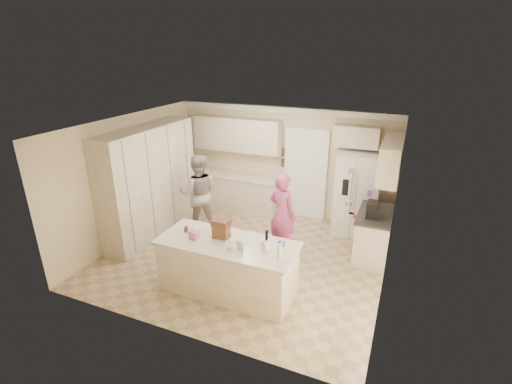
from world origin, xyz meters
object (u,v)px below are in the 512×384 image
at_px(coffee_maker, 373,209).
at_px(tissue_box, 194,235).
at_px(island_base, 228,268).
at_px(teen_girl, 282,214).
at_px(utensil_crock, 266,244).
at_px(dollhouse_body, 221,232).
at_px(refrigerator, 355,194).
at_px(teen_boy, 199,193).

relative_size(coffee_maker, tissue_box, 2.14).
distance_m(island_base, teen_girl, 1.63).
bearing_deg(utensil_crock, dollhouse_body, 176.42).
distance_m(tissue_box, dollhouse_body, 0.45).
height_order(refrigerator, coffee_maker, refrigerator).
xyz_separation_m(dollhouse_body, teen_girl, (0.57, 1.42, -0.20)).
bearing_deg(coffee_maker, refrigerator, 113.13).
xyz_separation_m(coffee_maker, utensil_crock, (-1.40, -1.85, -0.07)).
distance_m(dollhouse_body, teen_boy, 2.21).
height_order(refrigerator, utensil_crock, refrigerator).
distance_m(tissue_box, teen_boy, 2.14).
distance_m(tissue_box, teen_girl, 1.90).
relative_size(utensil_crock, tissue_box, 1.07).
distance_m(island_base, dollhouse_body, 0.62).
bearing_deg(teen_boy, teen_girl, 147.18).
height_order(refrigerator, dollhouse_body, refrigerator).
distance_m(refrigerator, utensil_crock, 3.10).
bearing_deg(coffee_maker, tissue_box, -142.43).
xyz_separation_m(utensil_crock, tissue_box, (-1.20, -0.15, -0.00)).
relative_size(refrigerator, utensil_crock, 12.00).
relative_size(refrigerator, teen_boy, 1.03).
distance_m(utensil_crock, dollhouse_body, 0.80).
bearing_deg(island_base, coffee_maker, 42.83).
distance_m(refrigerator, coffee_maker, 1.22).
bearing_deg(teen_boy, utensil_crock, 116.61).
xyz_separation_m(tissue_box, teen_boy, (-1.04, 1.87, -0.12)).
relative_size(island_base, teen_girl, 1.31).
relative_size(utensil_crock, teen_boy, 0.09).
height_order(coffee_maker, utensil_crock, coffee_maker).
distance_m(island_base, tissue_box, 0.79).
relative_size(island_base, teen_boy, 1.26).
xyz_separation_m(refrigerator, teen_boy, (-3.16, -1.24, -0.02)).
bearing_deg(utensil_crock, teen_girl, 98.78).
distance_m(refrigerator, teen_boy, 3.40).
relative_size(coffee_maker, teen_boy, 0.17).
bearing_deg(coffee_maker, teen_girl, -166.95).
bearing_deg(utensil_crock, tissue_box, -172.87).
bearing_deg(coffee_maker, island_base, -137.17).
relative_size(tissue_box, dollhouse_body, 0.54).
xyz_separation_m(island_base, teen_girl, (0.42, 1.52, 0.40)).
bearing_deg(dollhouse_body, tissue_box, -153.43).
xyz_separation_m(utensil_crock, teen_boy, (-2.24, 1.72, -0.12)).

